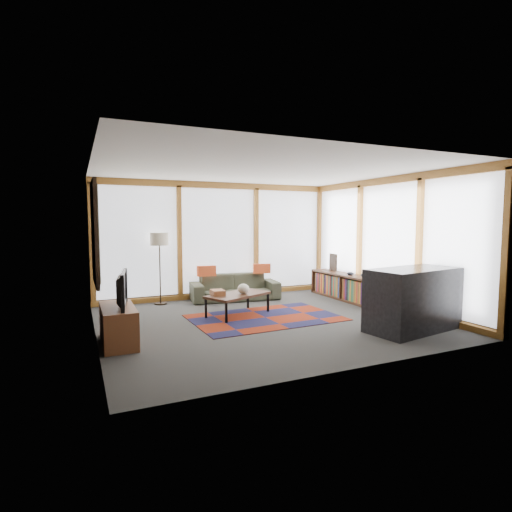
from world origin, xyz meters
name	(u,v)px	position (x,y,z in m)	size (l,w,h in m)	color
ground	(265,320)	(0.00, 0.00, 0.00)	(5.50, 5.50, 0.00)	#2E2E2B
room_envelope	(276,231)	(0.49, 0.56, 1.54)	(5.52, 5.02, 2.62)	#463932
rug	(265,318)	(0.08, 0.17, 0.01)	(2.60, 1.67, 0.01)	maroon
sofa	(235,287)	(0.19, 1.95, 0.28)	(1.92, 0.75, 0.56)	#303426
pillow_left	(206,271)	(-0.46, 1.96, 0.67)	(0.40, 0.12, 0.22)	#DB5125
pillow_right	(262,269)	(0.82, 1.90, 0.67)	(0.39, 0.12, 0.21)	#DB5125
floor_lamp	(160,269)	(-1.41, 2.14, 0.75)	(0.38, 0.38, 1.49)	#2D2216
coffee_table	(238,304)	(-0.29, 0.57, 0.20)	(1.20, 0.60, 0.40)	#342413
book_stack	(218,292)	(-0.67, 0.61, 0.44)	(0.22, 0.28, 0.09)	brown
vase	(243,289)	(-0.20, 0.52, 0.49)	(0.22, 0.22, 0.19)	beige
bookshelf	(347,287)	(2.43, 0.91, 0.28)	(0.41, 2.27, 0.57)	#342413
bowl_a	(366,275)	(2.44, 0.32, 0.62)	(0.21, 0.21, 0.10)	black
bowl_b	(350,274)	(2.39, 0.76, 0.61)	(0.15, 0.15, 0.08)	black
shelf_picture	(333,262)	(2.55, 1.62, 0.77)	(0.04, 0.30, 0.40)	black
tv_console	(118,325)	(-2.47, -0.33, 0.27)	(0.44, 1.07, 0.53)	brown
television	(117,289)	(-2.47, -0.37, 0.78)	(0.87, 0.11, 0.50)	black
bar_counter	(413,299)	(1.87, -1.52, 0.49)	(1.56, 0.73, 0.99)	black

